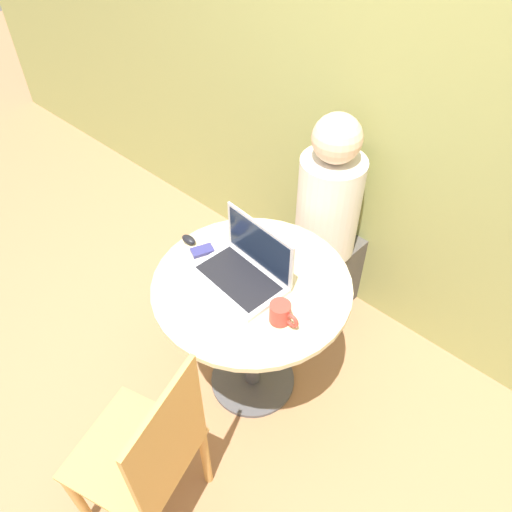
{
  "coord_description": "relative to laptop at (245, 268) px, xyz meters",
  "views": [
    {
      "loc": [
        0.92,
        -1.0,
        2.22
      ],
      "look_at": [
        -0.02,
        0.05,
        0.83
      ],
      "focal_mm": 35.0,
      "sensor_mm": 36.0,
      "label": 1
    }
  ],
  "objects": [
    {
      "name": "person_seated",
      "position": [
        -0.03,
        0.67,
        -0.27
      ],
      "size": [
        0.32,
        0.48,
        1.19
      ],
      "color": "#4C4742",
      "rests_on": "ground_plane"
    },
    {
      "name": "computer_mouse",
      "position": [
        -0.33,
        -0.01,
        -0.03
      ],
      "size": [
        0.07,
        0.04,
        0.03
      ],
      "color": "black",
      "rests_on": "round_table"
    },
    {
      "name": "round_table",
      "position": [
        0.04,
        -0.01,
        -0.22
      ],
      "size": [
        0.81,
        0.81,
        0.73
      ],
      "color": "#4C4C51",
      "rests_on": "ground_plane"
    },
    {
      "name": "cell_phone",
      "position": [
        -0.24,
        -0.02,
        -0.04
      ],
      "size": [
        0.09,
        0.11,
        0.02
      ],
      "color": "navy",
      "rests_on": "round_table"
    },
    {
      "name": "ground_plane",
      "position": [
        0.04,
        -0.01,
        -0.78
      ],
      "size": [
        12.0,
        12.0,
        0.0
      ],
      "primitive_type": "plane",
      "color": "#9E704C"
    },
    {
      "name": "back_wall",
      "position": [
        0.04,
        0.84,
        0.52
      ],
      "size": [
        7.0,
        0.05,
        2.6
      ],
      "color": "#939956",
      "rests_on": "ground_plane"
    },
    {
      "name": "coffee_cup",
      "position": [
        0.25,
        -0.08,
        -0.01
      ],
      "size": [
        0.13,
        0.08,
        0.09
      ],
      "color": "#B2382D",
      "rests_on": "round_table"
    },
    {
      "name": "chair_empty",
      "position": [
        0.18,
        -0.7,
        -0.3
      ],
      "size": [
        0.49,
        0.49,
        0.94
      ],
      "color": "tan",
      "rests_on": "ground_plane"
    },
    {
      "name": "laptop",
      "position": [
        0.0,
        0.0,
        0.0
      ],
      "size": [
        0.39,
        0.27,
        0.24
      ],
      "color": "#B7B7BC",
      "rests_on": "round_table"
    }
  ]
}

